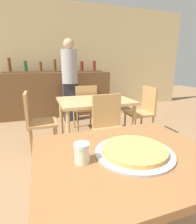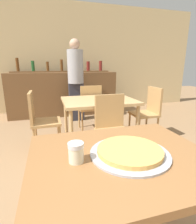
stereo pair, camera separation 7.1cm
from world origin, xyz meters
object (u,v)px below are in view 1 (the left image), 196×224
object	(u,v)px
chair_far_side_front	(110,125)
chair_far_side_back	(85,105)
chair_far_side_left	(36,119)
chair_far_side_right	(143,109)
pizza_tray	(134,151)
cheese_shaker	(82,153)
person_standing	(70,78)

from	to	relation	value
chair_far_side_front	chair_far_side_back	xyz separation A→B (m)	(0.00, 1.18, 0.00)
chair_far_side_back	chair_far_side_left	world-z (taller)	same
chair_far_side_right	chair_far_side_back	bearing A→B (deg)	-124.18
chair_far_side_front	chair_far_side_back	distance (m)	1.18
chair_far_side_back	chair_far_side_left	xyz separation A→B (m)	(-0.87, -0.59, 0.00)
pizza_tray	cheese_shaker	distance (m)	0.30
chair_far_side_back	cheese_shaker	world-z (taller)	chair_far_side_back
chair_far_side_front	pizza_tray	world-z (taller)	chair_far_side_front
chair_far_side_front	chair_far_side_back	bearing A→B (deg)	90.00
chair_far_side_back	chair_far_side_right	world-z (taller)	same
chair_far_side_front	chair_far_side_back	size ratio (longest dim) A/B	1.00
cheese_shaker	person_standing	distance (m)	3.11
chair_far_side_back	pizza_tray	bearing A→B (deg)	82.09
chair_far_side_front	chair_far_side_left	distance (m)	1.05
chair_far_side_right	person_standing	world-z (taller)	person_standing
pizza_tray	person_standing	bearing A→B (deg)	86.47
chair_far_side_right	person_standing	xyz separation A→B (m)	(-0.99, 1.37, 0.45)
pizza_tray	chair_far_side_front	bearing A→B (deg)	74.06
pizza_tray	cheese_shaker	size ratio (longest dim) A/B	4.22
cheese_shaker	chair_far_side_front	bearing A→B (deg)	60.98
chair_far_side_left	chair_far_side_back	bearing A→B (deg)	-55.82
chair_far_side_left	chair_far_side_right	world-z (taller)	same
chair_far_side_front	chair_far_side_right	size ratio (longest dim) A/B	1.00
chair_far_side_left	person_standing	world-z (taller)	person_standing
chair_far_side_back	chair_far_side_left	bearing A→B (deg)	34.18
chair_far_side_front	chair_far_side_back	world-z (taller)	same
pizza_tray	chair_far_side_left	bearing A→B (deg)	107.83
chair_far_side_right	pizza_tray	distance (m)	2.09
chair_far_side_left	cheese_shaker	xyz separation A→B (m)	(0.25, -1.70, 0.29)
chair_far_side_right	cheese_shaker	distance (m)	2.27
chair_far_side_front	chair_far_side_left	xyz separation A→B (m)	(-0.87, 0.59, 0.00)
cheese_shaker	person_standing	xyz separation A→B (m)	(0.49, 3.07, 0.16)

